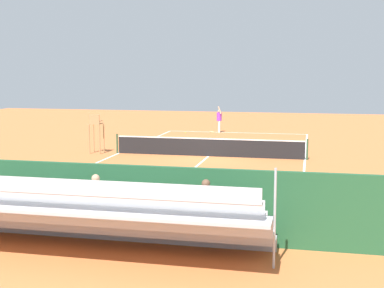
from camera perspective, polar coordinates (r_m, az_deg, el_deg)
ground_plane at (r=28.35m, az=1.76°, el=-1.32°), size 60.00×60.00×0.00m
court_line_markings at (r=28.39m, az=1.78°, el=-1.30°), size 10.10×22.20×0.01m
tennis_net at (r=28.28m, az=1.77°, el=-0.31°), size 10.30×0.10×1.07m
backdrop_wall at (r=14.90m, az=-8.45°, el=-5.94°), size 18.00×0.16×2.00m
bleacher_stand at (r=13.74m, az=-10.65°, el=-7.52°), size 9.06×2.40×2.48m
umpire_chair at (r=29.69m, az=-10.17°, el=1.54°), size 0.67×0.67×2.14m
courtside_bench at (r=15.20m, az=-1.62°, el=-7.30°), size 1.80×0.40×0.93m
equipment_bag at (r=15.61m, az=-7.15°, el=-8.39°), size 0.90×0.36×0.36m
tennis_player at (r=39.06m, az=2.91°, el=2.72°), size 0.44×0.56×1.93m
tennis_racket at (r=39.51m, az=2.09°, el=1.32°), size 0.33×0.57×0.03m
tennis_ball_near at (r=38.67m, az=-0.71°, el=1.21°), size 0.07×0.07×0.07m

